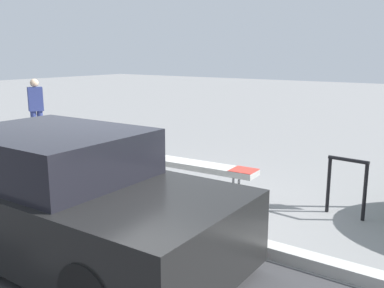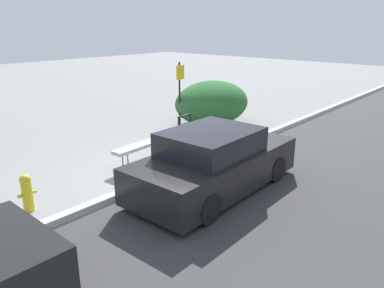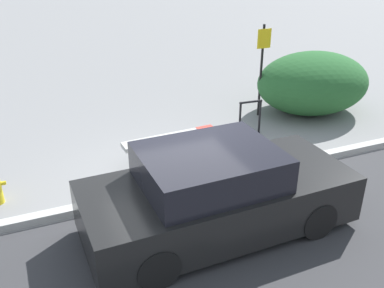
{
  "view_description": "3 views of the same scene",
  "coord_description": "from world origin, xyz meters",
  "px_view_note": "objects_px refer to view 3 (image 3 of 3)",
  "views": [
    {
      "loc": [
        3.89,
        -4.1,
        2.21
      ],
      "look_at": [
        0.18,
        1.11,
        0.85
      ],
      "focal_mm": 40.0,
      "sensor_mm": 36.0,
      "label": 1
    },
    {
      "loc": [
        -5.89,
        -5.88,
        3.48
      ],
      "look_at": [
        0.49,
        -0.28,
        0.75
      ],
      "focal_mm": 35.0,
      "sensor_mm": 36.0,
      "label": 2
    },
    {
      "loc": [
        -2.37,
        -6.19,
        4.13
      ],
      "look_at": [
        0.43,
        0.47,
        0.64
      ],
      "focal_mm": 40.0,
      "sensor_mm": 36.0,
      "label": 3
    }
  ],
  "objects_px": {
    "bench": "(171,139)",
    "parked_car_near": "(216,194)",
    "bike_rack": "(250,114)",
    "sign_post": "(262,62)"
  },
  "relations": [
    {
      "from": "bench",
      "to": "parked_car_near",
      "type": "xyz_separation_m",
      "value": [
        -0.16,
        -2.4,
        0.14
      ]
    },
    {
      "from": "bench",
      "to": "bike_rack",
      "type": "distance_m",
      "value": 2.19
    },
    {
      "from": "bike_rack",
      "to": "sign_post",
      "type": "xyz_separation_m",
      "value": [
        0.81,
        0.95,
        0.88
      ]
    },
    {
      "from": "bench",
      "to": "parked_car_near",
      "type": "relative_size",
      "value": 0.48
    },
    {
      "from": "bike_rack",
      "to": "parked_car_near",
      "type": "bearing_deg",
      "value": -127.72
    },
    {
      "from": "sign_post",
      "to": "bench",
      "type": "bearing_deg",
      "value": -152.99
    },
    {
      "from": "bench",
      "to": "parked_car_near",
      "type": "distance_m",
      "value": 2.41
    },
    {
      "from": "bike_rack",
      "to": "sign_post",
      "type": "relative_size",
      "value": 0.36
    },
    {
      "from": "bench",
      "to": "sign_post",
      "type": "bearing_deg",
      "value": 23.68
    },
    {
      "from": "sign_post",
      "to": "bike_rack",
      "type": "bearing_deg",
      "value": -130.51
    }
  ]
}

